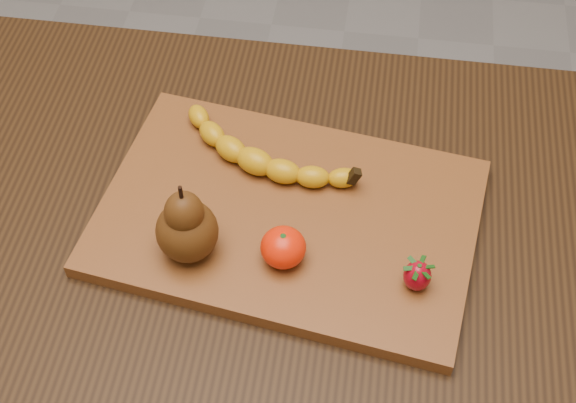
# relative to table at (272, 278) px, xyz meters

# --- Properties ---
(table) EXTENTS (1.00, 0.70, 0.76)m
(table) POSITION_rel_table_xyz_m (0.00, 0.00, 0.00)
(table) COLOR black
(table) RESTS_ON ground
(cutting_board) EXTENTS (0.49, 0.36, 0.02)m
(cutting_board) POSITION_rel_table_xyz_m (0.02, 0.02, 0.11)
(cutting_board) COLOR brown
(cutting_board) RESTS_ON table
(banana) EXTENTS (0.22, 0.13, 0.03)m
(banana) POSITION_rel_table_xyz_m (-0.03, 0.08, 0.13)
(banana) COLOR #CD9609
(banana) RESTS_ON cutting_board
(pear) EXTENTS (0.09, 0.09, 0.11)m
(pear) POSITION_rel_table_xyz_m (-0.09, -0.05, 0.17)
(pear) COLOR #4B280C
(pear) RESTS_ON cutting_board
(mandarin) EXTENTS (0.06, 0.06, 0.04)m
(mandarin) POSITION_rel_table_xyz_m (0.02, -0.05, 0.14)
(mandarin) COLOR #F52102
(mandarin) RESTS_ON cutting_board
(strawberry) EXTENTS (0.04, 0.04, 0.04)m
(strawberry) POSITION_rel_table_xyz_m (0.18, -0.06, 0.14)
(strawberry) COLOR #9A0415
(strawberry) RESTS_ON cutting_board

